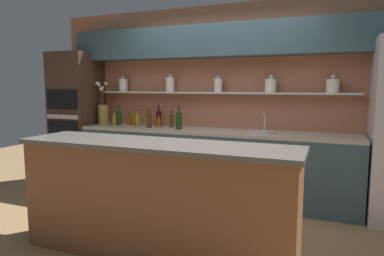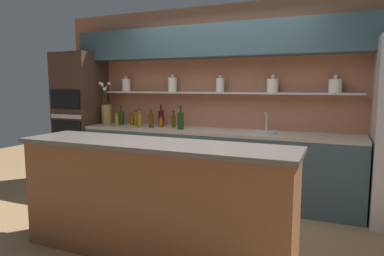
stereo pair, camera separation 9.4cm
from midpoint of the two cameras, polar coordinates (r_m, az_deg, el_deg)
ground_plane at (r=3.66m, az=-1.80°, el=-17.22°), size 12.00×12.00×0.00m
back_wall_unit at (r=4.76m, az=6.04°, el=7.57°), size 5.20×0.44×2.60m
back_counter_unit at (r=4.63m, az=3.95°, el=-5.99°), size 3.73×0.62×0.92m
island_counter at (r=3.08m, az=-5.58°, el=-11.71°), size 2.49×0.61×1.02m
oven_tower at (r=5.66m, az=-17.59°, el=1.64°), size 0.65×0.64×2.01m
flower_vase at (r=5.39m, az=-13.61°, el=2.66°), size 0.16×0.16×0.65m
sink_fixture at (r=4.37m, az=12.59°, el=-0.48°), size 0.31×0.31×0.25m
bottle_sauce_0 at (r=4.85m, az=-4.67°, el=0.92°), size 0.05×0.05×0.17m
bottle_oil_1 at (r=4.92m, az=-8.18°, el=1.37°), size 0.06×0.06×0.25m
bottle_oil_2 at (r=4.85m, az=-2.54°, el=1.26°), size 0.06×0.06×0.23m
bottle_oil_3 at (r=5.17m, az=-8.79°, el=1.43°), size 0.06×0.06×0.22m
bottle_oil_4 at (r=5.09m, az=-8.18°, el=1.47°), size 0.06×0.06×0.23m
bottle_wine_5 at (r=4.60m, az=-1.33°, el=1.25°), size 0.08×0.08×0.32m
bottle_sauce_6 at (r=5.21m, az=-9.46°, el=1.31°), size 0.06×0.06×0.17m
bottle_wine_7 at (r=5.05m, az=-4.65°, el=1.70°), size 0.08×0.08×0.31m
bottle_spirit_8 at (r=4.84m, az=-6.27°, el=1.33°), size 0.07×0.07×0.25m
bottle_oil_9 at (r=5.09m, az=-11.92°, el=1.26°), size 0.06×0.06×0.21m
bottle_wine_10 at (r=5.25m, az=-11.19°, el=1.70°), size 0.08×0.08×0.29m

